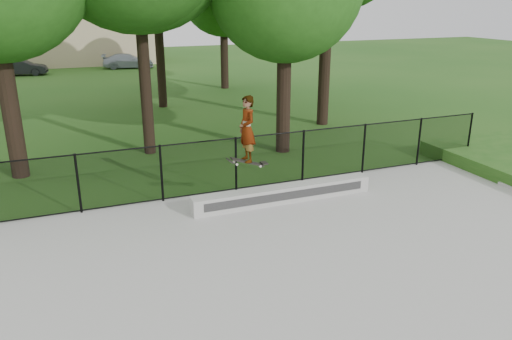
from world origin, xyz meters
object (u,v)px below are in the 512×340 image
(car_c, at_px, (128,61))
(grind_ledge, at_px, (284,194))
(car_b, at_px, (22,68))
(skater_airborne, at_px, (247,131))

(car_c, bearing_deg, grind_ledge, -170.74)
(car_b, distance_m, car_c, 7.40)
(car_b, bearing_deg, skater_airborne, -158.49)
(car_c, distance_m, skater_airborne, 28.69)
(grind_ledge, xyz_separation_m, car_b, (-7.17, 27.36, 0.26))
(car_b, xyz_separation_m, skater_airborne, (6.15, -27.45, 1.53))
(grind_ledge, distance_m, car_b, 28.29)
(car_c, xyz_separation_m, skater_airborne, (-1.15, -28.63, 1.52))
(car_c, height_order, skater_airborne, skater_airborne)
(car_b, relative_size, car_c, 0.85)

